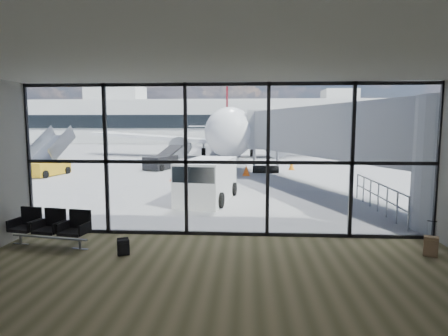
# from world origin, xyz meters

# --- Properties ---
(ground) EXTENTS (220.00, 220.00, 0.00)m
(ground) POSITION_xyz_m (0.00, 40.00, 0.00)
(ground) COLOR slate
(ground) RESTS_ON ground
(lounge_shell) EXTENTS (12.02, 8.01, 4.51)m
(lounge_shell) POSITION_xyz_m (0.00, -4.80, 2.65)
(lounge_shell) COLOR brown
(lounge_shell) RESTS_ON ground
(glass_curtain_wall) EXTENTS (12.10, 0.12, 4.50)m
(glass_curtain_wall) POSITION_xyz_m (0.00, 0.00, 2.25)
(glass_curtain_wall) COLOR white
(glass_curtain_wall) RESTS_ON ground
(jet_bridge) EXTENTS (8.00, 16.50, 4.33)m
(jet_bridge) POSITION_xyz_m (4.90, 7.07, 2.76)
(jet_bridge) COLOR #939597
(jet_bridge) RESTS_ON ground
(apron_railing) EXTENTS (0.06, 5.46, 1.11)m
(apron_railing) POSITION_xyz_m (5.60, 3.50, 0.72)
(apron_railing) COLOR gray
(apron_railing) RESTS_ON ground
(far_terminal) EXTENTS (80.00, 12.20, 11.00)m
(far_terminal) POSITION_xyz_m (-0.59, 61.97, 4.21)
(far_terminal) COLOR #BBBCB7
(far_terminal) RESTS_ON ground
(tree_0) EXTENTS (4.95, 4.95, 7.12)m
(tree_0) POSITION_xyz_m (-45.00, 72.00, 4.63)
(tree_0) COLOR #382619
(tree_0) RESTS_ON ground
(tree_1) EXTENTS (5.61, 5.61, 8.07)m
(tree_1) POSITION_xyz_m (-39.00, 72.00, 5.25)
(tree_1) COLOR #382619
(tree_1) RESTS_ON ground
(tree_2) EXTENTS (6.27, 6.27, 9.03)m
(tree_2) POSITION_xyz_m (-33.00, 72.00, 5.88)
(tree_2) COLOR #382619
(tree_2) RESTS_ON ground
(tree_3) EXTENTS (4.95, 4.95, 7.12)m
(tree_3) POSITION_xyz_m (-27.00, 72.00, 4.63)
(tree_3) COLOR #382619
(tree_3) RESTS_ON ground
(tree_4) EXTENTS (5.61, 5.61, 8.07)m
(tree_4) POSITION_xyz_m (-21.00, 72.00, 5.25)
(tree_4) COLOR #382619
(tree_4) RESTS_ON ground
(tree_5) EXTENTS (6.27, 6.27, 9.03)m
(tree_5) POSITION_xyz_m (-15.00, 72.00, 5.88)
(tree_5) COLOR #382619
(tree_5) RESTS_ON ground
(seating_row) EXTENTS (2.25, 0.97, 1.00)m
(seating_row) POSITION_xyz_m (-4.71, -1.22, 0.56)
(seating_row) COLOR gray
(seating_row) RESTS_ON ground
(backpack) EXTENTS (0.35, 0.35, 0.44)m
(backpack) POSITION_xyz_m (-2.51, -1.88, 0.21)
(backpack) COLOR black
(backpack) RESTS_ON ground
(suitcase) EXTENTS (0.38, 0.33, 0.89)m
(suitcase) POSITION_xyz_m (5.20, -1.51, 0.27)
(suitcase) COLOR #85674A
(suitcase) RESTS_ON ground
(airliner) EXTENTS (30.18, 34.99, 9.01)m
(airliner) POSITION_xyz_m (-1.50, 30.14, 2.75)
(airliner) COLOR white
(airliner) RESTS_ON ground
(service_van) EXTENTS (2.52, 4.36, 1.79)m
(service_van) POSITION_xyz_m (-1.14, 5.10, 0.92)
(service_van) COLOR silver
(service_van) RESTS_ON ground
(belt_loader) EXTENTS (2.46, 3.98, 1.74)m
(belt_loader) POSITION_xyz_m (-5.80, 16.79, 0.58)
(belt_loader) COLOR black
(belt_loader) RESTS_ON ground
(mobile_stairs) EXTENTS (2.40, 3.91, 2.59)m
(mobile_stairs) POSITION_xyz_m (-12.67, 12.90, 0.62)
(mobile_stairs) COLOR #C18E16
(mobile_stairs) RESTS_ON ground
(traffic_cone_a) EXTENTS (0.42, 0.42, 0.60)m
(traffic_cone_a) POSITION_xyz_m (-3.77, 10.98, 0.29)
(traffic_cone_a) COLOR #F3380C
(traffic_cone_a) RESTS_ON ground
(traffic_cone_b) EXTENTS (0.48, 0.48, 0.69)m
(traffic_cone_b) POSITION_xyz_m (0.56, 13.55, 0.33)
(traffic_cone_b) COLOR #FF5B0D
(traffic_cone_b) RESTS_ON ground
(traffic_cone_c) EXTENTS (0.46, 0.46, 0.65)m
(traffic_cone_c) POSITION_xyz_m (3.92, 17.00, 0.31)
(traffic_cone_c) COLOR orange
(traffic_cone_c) RESTS_ON ground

